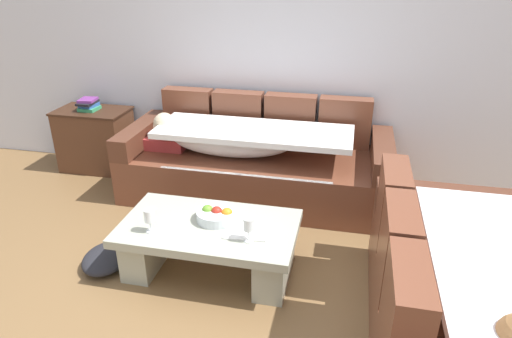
% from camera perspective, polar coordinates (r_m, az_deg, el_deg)
% --- Properties ---
extents(ground_plane, '(14.00, 14.00, 0.00)m').
position_cam_1_polar(ground_plane, '(2.95, -3.88, -18.14)').
color(ground_plane, brown).
extents(back_wall, '(9.00, 0.10, 2.70)m').
position_cam_1_polar(back_wall, '(4.31, 3.81, 16.01)').
color(back_wall, silver).
rests_on(back_wall, ground_plane).
extents(couch_along_wall, '(2.39, 0.92, 0.88)m').
position_cam_1_polar(couch_along_wall, '(4.14, -0.52, 0.91)').
color(couch_along_wall, brown).
rests_on(couch_along_wall, ground_plane).
extents(couch_near_window, '(0.92, 1.84, 0.88)m').
position_cam_1_polar(couch_near_window, '(2.74, 24.36, -15.52)').
color(couch_near_window, brown).
rests_on(couch_near_window, ground_plane).
extents(coffee_table, '(1.20, 0.68, 0.38)m').
position_cam_1_polar(coffee_table, '(3.18, -5.89, -9.13)').
color(coffee_table, '#A0A592').
rests_on(coffee_table, ground_plane).
extents(fruit_bowl, '(0.28, 0.28, 0.10)m').
position_cam_1_polar(fruit_bowl, '(3.13, -4.98, -5.72)').
color(fruit_bowl, silver).
rests_on(fruit_bowl, coffee_table).
extents(wine_glass_near_left, '(0.07, 0.07, 0.17)m').
position_cam_1_polar(wine_glass_near_left, '(3.03, -13.33, -5.84)').
color(wine_glass_near_left, silver).
rests_on(wine_glass_near_left, coffee_table).
extents(wine_glass_near_right, '(0.07, 0.07, 0.17)m').
position_cam_1_polar(wine_glass_near_right, '(2.86, -0.93, -7.12)').
color(wine_glass_near_right, silver).
rests_on(wine_glass_near_right, coffee_table).
extents(open_magazine, '(0.30, 0.24, 0.01)m').
position_cam_1_polar(open_magazine, '(3.00, -1.29, -7.87)').
color(open_magazine, white).
rests_on(open_magazine, coffee_table).
extents(side_cabinet, '(0.72, 0.44, 0.64)m').
position_cam_1_polar(side_cabinet, '(4.97, -19.58, 3.53)').
color(side_cabinet, '#502E1C').
rests_on(side_cabinet, ground_plane).
extents(book_stack_on_cabinet, '(0.19, 0.22, 0.11)m').
position_cam_1_polar(book_stack_on_cabinet, '(4.87, -20.40, 7.64)').
color(book_stack_on_cabinet, '#338C59').
rests_on(book_stack_on_cabinet, side_cabinet).
extents(crumpled_garment, '(0.37, 0.44, 0.12)m').
position_cam_1_polar(crumpled_garment, '(3.48, -18.43, -10.66)').
color(crumpled_garment, '#232328').
rests_on(crumpled_garment, ground_plane).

